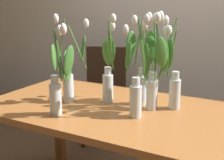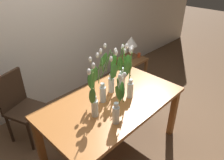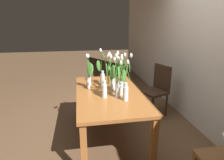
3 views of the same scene
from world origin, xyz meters
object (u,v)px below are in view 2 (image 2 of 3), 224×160
object	(u,v)px
tulip_vase_2	(129,82)
dining_chair	(20,104)
pillar_candle	(139,55)
tulip_vase_0	(118,106)
tulip_vase_1	(100,87)
side_table	(131,64)
tulip_vase_5	(121,74)
table_lamp	(131,42)
dining_table	(112,107)
tulip_vase_3	(124,72)
tulip_vase_6	(110,74)
tulip_vase_4	(94,100)

from	to	relation	value
tulip_vase_2	dining_chair	xyz separation A→B (m)	(-0.84, 1.06, -0.40)
pillar_candle	tulip_vase_0	bearing A→B (deg)	-148.84
tulip_vase_1	pillar_candle	xyz separation A→B (m)	(1.57, 0.66, -0.33)
tulip_vase_0	dining_chair	size ratio (longest dim) A/B	0.56
dining_chair	side_table	bearing A→B (deg)	-5.14
tulip_vase_5	tulip_vase_1	bearing A→B (deg)	178.01
tulip_vase_0	table_lamp	bearing A→B (deg)	35.47
dining_table	tulip_vase_1	size ratio (longest dim) A/B	2.87
tulip_vase_3	tulip_vase_6	distance (m)	0.22
tulip_vase_5	side_table	world-z (taller)	tulip_vase_5
tulip_vase_0	side_table	bearing A→B (deg)	34.85
tulip_vase_0	table_lamp	distance (m)	1.89
dining_table	tulip_vase_4	xyz separation A→B (m)	(-0.30, -0.04, 0.27)
tulip_vase_5	table_lamp	size ratio (longest dim) A/B	1.45
tulip_vase_3	table_lamp	bearing A→B (deg)	35.21
tulip_vase_4	dining_chair	size ratio (longest dim) A/B	0.60
tulip_vase_1	tulip_vase_2	world-z (taller)	tulip_vase_2
tulip_vase_1	tulip_vase_6	size ratio (longest dim) A/B	1.00
tulip_vase_3	tulip_vase_5	xyz separation A→B (m)	(-0.09, -0.03, 0.03)
tulip_vase_4	pillar_candle	bearing A→B (deg)	24.10
tulip_vase_0	dining_chair	xyz separation A→B (m)	(-0.43, 1.26, -0.39)
tulip_vase_1	side_table	bearing A→B (deg)	26.55
tulip_vase_3	dining_chair	size ratio (longest dim) A/B	0.62
tulip_vase_3	tulip_vase_4	size ratio (longest dim) A/B	1.04
tulip_vase_0	tulip_vase_6	xyz separation A→B (m)	(0.32, 0.40, 0.06)
dining_chair	table_lamp	distance (m)	2.01
tulip_vase_3	tulip_vase_2	bearing A→B (deg)	-123.23
tulip_vase_3	tulip_vase_6	world-z (taller)	tulip_vase_3
dining_table	tulip_vase_6	bearing A→B (deg)	51.44
dining_chair	table_lamp	xyz separation A→B (m)	(1.98, -0.16, 0.33)
dining_table	tulip_vase_3	bearing A→B (deg)	20.65
tulip_vase_5	dining_chair	size ratio (longest dim) A/B	0.62
tulip_vase_0	tulip_vase_1	size ratio (longest dim) A/B	0.93
tulip_vase_2	tulip_vase_3	size ratio (longest dim) A/B	0.99
dining_table	table_lamp	size ratio (longest dim) A/B	4.02
tulip_vase_4	table_lamp	size ratio (longest dim) A/B	1.40
tulip_vase_2	tulip_vase_1	bearing A→B (deg)	149.74
tulip_vase_1	tulip_vase_3	world-z (taller)	tulip_vase_3
dining_table	pillar_candle	distance (m)	1.66
side_table	pillar_candle	bearing A→B (deg)	-23.89
tulip_vase_0	tulip_vase_6	distance (m)	0.52
side_table	pillar_candle	size ratio (longest dim) A/B	7.33
tulip_vase_2	table_lamp	world-z (taller)	tulip_vase_2
tulip_vase_2	table_lamp	distance (m)	1.46
side_table	table_lamp	distance (m)	0.42
pillar_candle	side_table	bearing A→B (deg)	156.11
tulip_vase_2	side_table	xyz separation A→B (m)	(1.15, 0.89, -0.49)
tulip_vase_3	table_lamp	size ratio (longest dim) A/B	1.46
tulip_vase_0	tulip_vase_3	bearing A→B (deg)	35.95
dining_table	tulip_vase_3	size ratio (longest dim) A/B	2.76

